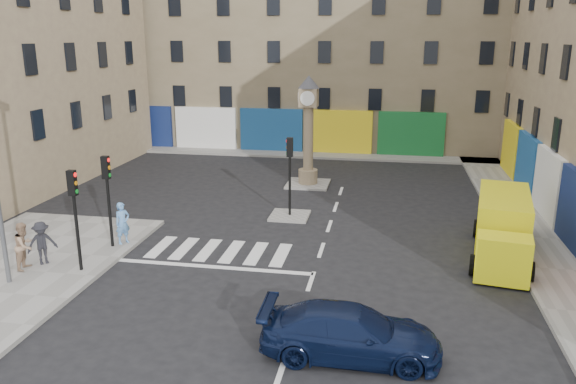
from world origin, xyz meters
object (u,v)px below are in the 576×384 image
(traffic_light_left_near, at_px, (74,204))
(traffic_light_left_far, at_px, (107,187))
(navy_sedan, at_px, (350,333))
(pedestrian_dark, at_px, (42,243))
(yellow_van, at_px, (503,227))
(pedestrian_blue, at_px, (123,223))
(clock_pillar, at_px, (308,124))
(traffic_light_island, at_px, (290,164))
(pedestrian_tan, at_px, (24,246))

(traffic_light_left_near, distance_m, traffic_light_left_far, 2.40)
(navy_sedan, bearing_deg, pedestrian_dark, 70.10)
(yellow_van, relative_size, pedestrian_blue, 3.78)
(clock_pillar, distance_m, pedestrian_dark, 15.90)
(traffic_light_left_near, xyz_separation_m, traffic_light_island, (6.30, 7.80, -0.03))
(clock_pillar, bearing_deg, pedestrian_dark, -120.45)
(traffic_light_left_far, height_order, yellow_van, traffic_light_left_far)
(yellow_van, height_order, pedestrian_dark, yellow_van)
(yellow_van, bearing_deg, traffic_light_left_near, -153.81)
(traffic_light_island, xyz_separation_m, navy_sedan, (3.69, -11.53, -1.89))
(traffic_light_left_far, relative_size, pedestrian_dark, 2.27)
(clock_pillar, xyz_separation_m, pedestrian_blue, (-6.00, -10.99, -2.54))
(yellow_van, bearing_deg, pedestrian_tan, -154.93)
(pedestrian_blue, bearing_deg, pedestrian_dark, 177.38)
(navy_sedan, height_order, pedestrian_blue, pedestrian_blue)
(clock_pillar, distance_m, pedestrian_blue, 12.77)
(navy_sedan, bearing_deg, pedestrian_tan, 72.83)
(traffic_light_left_near, bearing_deg, yellow_van, 16.81)
(traffic_light_left_far, relative_size, pedestrian_tan, 2.11)
(traffic_light_left_near, distance_m, pedestrian_blue, 3.25)
(pedestrian_blue, relative_size, pedestrian_tan, 0.98)
(traffic_light_left_far, xyz_separation_m, pedestrian_blue, (0.30, 0.41, -1.61))
(traffic_light_left_near, bearing_deg, traffic_light_island, 51.07)
(traffic_light_island, xyz_separation_m, pedestrian_dark, (-7.95, -7.53, -1.63))
(traffic_light_left_far, relative_size, traffic_light_island, 1.00)
(traffic_light_island, height_order, pedestrian_tan, traffic_light_island)
(pedestrian_tan, bearing_deg, navy_sedan, -112.66)
(traffic_light_left_far, xyz_separation_m, pedestrian_tan, (-2.01, -2.64, -1.60))
(traffic_light_left_far, bearing_deg, pedestrian_dark, -127.78)
(navy_sedan, bearing_deg, traffic_light_left_far, 57.53)
(traffic_light_left_near, xyz_separation_m, yellow_van, (15.29, 4.62, -1.48))
(traffic_light_left_far, height_order, pedestrian_tan, traffic_light_left_far)
(traffic_light_island, relative_size, yellow_van, 0.57)
(traffic_light_island, relative_size, navy_sedan, 0.77)
(pedestrian_dark, bearing_deg, traffic_light_left_near, -55.48)
(traffic_light_left_near, relative_size, pedestrian_dark, 2.27)
(traffic_light_left_far, distance_m, pedestrian_blue, 1.69)
(yellow_van, bearing_deg, pedestrian_blue, -163.73)
(traffic_light_left_near, distance_m, clock_pillar, 15.19)
(navy_sedan, xyz_separation_m, pedestrian_blue, (-9.69, 6.54, 0.31))
(traffic_light_island, height_order, clock_pillar, clock_pillar)
(traffic_light_left_far, bearing_deg, pedestrian_blue, 53.62)
(traffic_light_left_far, bearing_deg, traffic_light_island, 40.60)
(pedestrian_dark, bearing_deg, yellow_van, -31.74)
(clock_pillar, relative_size, pedestrian_dark, 3.74)
(clock_pillar, bearing_deg, traffic_light_island, -90.00)
(pedestrian_blue, height_order, pedestrian_tan, pedestrian_tan)
(traffic_light_left_far, xyz_separation_m, pedestrian_dark, (-1.65, -2.13, -1.66))
(navy_sedan, relative_size, yellow_van, 0.74)
(pedestrian_blue, bearing_deg, yellow_van, -48.16)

